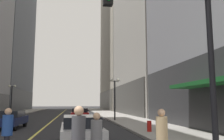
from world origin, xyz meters
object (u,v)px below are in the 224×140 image
at_px(pedestrian_in_blue_hoodie, 7,130).
at_px(pedestrian_in_grey_suit, 96,136).
at_px(car_silver, 81,129).
at_px(pedestrian_in_tan_trench, 162,134).
at_px(street_lamp_left_far, 12,93).
at_px(street_lamp_right_mid, 115,90).
at_px(traffic_light_near_right, 178,41).
at_px(fire_hydrant_right, 149,127).
at_px(pedestrian_with_orange_bag, 78,137).
at_px(car_navy, 9,119).
at_px(car_red, 80,113).

relative_size(pedestrian_in_blue_hoodie, pedestrian_in_grey_suit, 1.07).
distance_m(car_silver, pedestrian_in_grey_suit, 4.13).
height_order(pedestrian_in_grey_suit, pedestrian_in_tan_trench, pedestrian_in_tan_trench).
distance_m(street_lamp_left_far, street_lamp_right_mid, 16.83).
height_order(pedestrian_in_tan_trench, traffic_light_near_right, traffic_light_near_right).
distance_m(pedestrian_in_grey_suit, fire_hydrant_right, 8.52).
bearing_deg(street_lamp_left_far, car_silver, -69.60).
xyz_separation_m(pedestrian_in_blue_hoodie, street_lamp_left_far, (-6.52, 26.92, 2.25)).
xyz_separation_m(pedestrian_with_orange_bag, street_lamp_left_far, (-8.80, 29.41, 2.18)).
xyz_separation_m(car_silver, car_navy, (-5.11, 8.07, -0.00)).
relative_size(traffic_light_near_right, fire_hydrant_right, 7.06).
bearing_deg(car_navy, street_lamp_right_mid, 30.39).
bearing_deg(car_silver, pedestrian_in_grey_suit, -85.42).
relative_size(pedestrian_in_blue_hoodie, street_lamp_left_far, 0.39).
xyz_separation_m(pedestrian_in_blue_hoodie, street_lamp_right_mid, (6.28, 15.99, 2.25)).
height_order(pedestrian_in_tan_trench, street_lamp_right_mid, street_lamp_right_mid).
distance_m(pedestrian_in_blue_hoodie, street_lamp_right_mid, 17.32).
relative_size(pedestrian_in_tan_trench, traffic_light_near_right, 0.31).
distance_m(car_silver, traffic_light_near_right, 6.11).
distance_m(car_red, street_lamp_right_mid, 5.46).
relative_size(pedestrian_in_grey_suit, traffic_light_near_right, 0.29).
bearing_deg(pedestrian_in_grey_suit, car_red, 89.90).
bearing_deg(traffic_light_near_right, street_lamp_right_mid, 86.63).
bearing_deg(car_red, street_lamp_left_far, 141.27).
bearing_deg(pedestrian_in_blue_hoodie, street_lamp_left_far, 103.62).
height_order(pedestrian_with_orange_bag, pedestrian_in_blue_hoodie, pedestrian_with_orange_bag).
xyz_separation_m(car_red, pedestrian_in_blue_hoodie, (-2.85, -19.40, 0.29)).
bearing_deg(traffic_light_near_right, car_navy, 121.90).
height_order(pedestrian_in_tan_trench, street_lamp_left_far, street_lamp_left_far).
bearing_deg(pedestrian_in_grey_suit, street_lamp_left_far, 108.24).
bearing_deg(car_navy, street_lamp_left_far, 103.58).
bearing_deg(pedestrian_in_blue_hoodie, pedestrian_with_orange_bag, -47.57).
xyz_separation_m(street_lamp_left_far, fire_hydrant_right, (13.30, -20.81, -2.86)).
distance_m(traffic_light_near_right, street_lamp_right_mid, 17.87).
height_order(pedestrian_with_orange_bag, pedestrian_in_grey_suit, pedestrian_with_orange_bag).
bearing_deg(pedestrian_in_blue_hoodie, pedestrian_in_grey_suit, -26.67).
xyz_separation_m(car_navy, pedestrian_in_blue_hoodie, (2.62, -10.77, 0.29)).
bearing_deg(car_navy, pedestrian_in_tan_trench, -59.43).
xyz_separation_m(car_silver, pedestrian_in_grey_suit, (0.33, -4.11, 0.22)).
bearing_deg(car_red, fire_hydrant_right, -73.54).
distance_m(car_red, pedestrian_in_grey_suit, 20.81).
relative_size(street_lamp_right_mid, fire_hydrant_right, 5.54).
bearing_deg(car_silver, pedestrian_in_blue_hoodie, -132.60).
height_order(car_red, pedestrian_in_blue_hoodie, pedestrian_in_blue_hoodie).
bearing_deg(traffic_light_near_right, car_red, 96.38).
distance_m(car_navy, pedestrian_with_orange_bag, 14.14).
xyz_separation_m(pedestrian_in_blue_hoodie, fire_hydrant_right, (6.78, 6.11, -0.61)).
xyz_separation_m(car_red, traffic_light_near_right, (2.38, -21.24, 3.02)).
bearing_deg(fire_hydrant_right, pedestrian_in_tan_trench, -104.96).
bearing_deg(pedestrian_in_tan_trench, fire_hydrant_right, 75.04).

